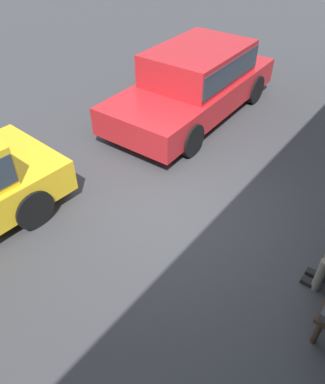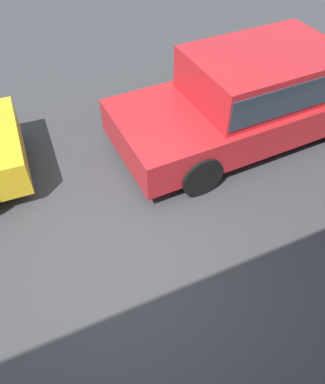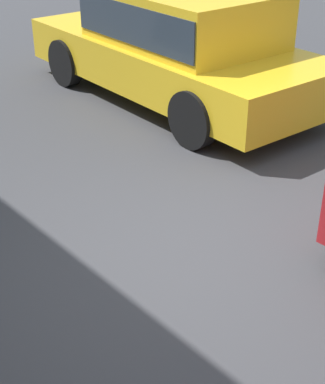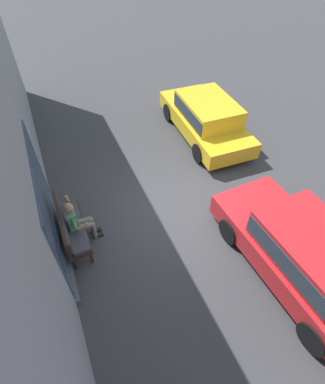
{
  "view_description": "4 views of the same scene",
  "coord_description": "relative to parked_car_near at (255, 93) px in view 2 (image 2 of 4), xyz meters",
  "views": [
    {
      "loc": [
        3.75,
        2.6,
        4.2
      ],
      "look_at": [
        0.52,
        0.1,
        0.81
      ],
      "focal_mm": 35.0,
      "sensor_mm": 36.0,
      "label": 1
    },
    {
      "loc": [
        0.61,
        2.6,
        4.13
      ],
      "look_at": [
        -0.55,
        0.01,
        1.16
      ],
      "focal_mm": 35.0,
      "sensor_mm": 36.0,
      "label": 2
    },
    {
      "loc": [
        -2.67,
        2.6,
        2.71
      ],
      "look_at": [
        0.01,
        0.25,
        0.75
      ],
      "focal_mm": 55.0,
      "sensor_mm": 36.0,
      "label": 3
    },
    {
      "loc": [
        -5.07,
        2.6,
        6.43
      ],
      "look_at": [
        -0.2,
        0.49,
        1.04
      ],
      "focal_mm": 28.0,
      "sensor_mm": 36.0,
      "label": 4
    }
  ],
  "objects": [
    {
      "name": "parked_car_near",
      "position": [
        0.0,
        0.0,
        0.0
      ],
      "size": [
        4.64,
        2.07,
        1.5
      ],
      "color": "red",
      "rests_on": "ground_plane"
    },
    {
      "name": "ground_plane",
      "position": [
        2.99,
        1.71,
        -0.82
      ],
      "size": [
        60.0,
        60.0,
        0.0
      ],
      "primitive_type": "plane",
      "color": "#38383A"
    }
  ]
}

